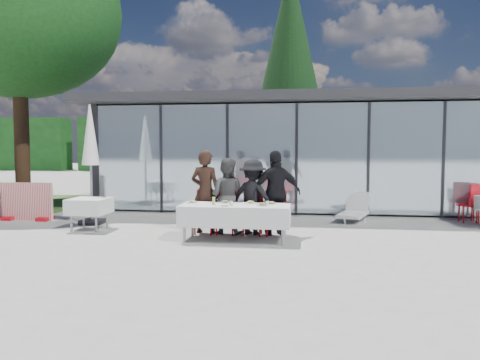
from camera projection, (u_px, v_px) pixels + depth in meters
name	position (u px, v px, depth m)	size (l,w,h in m)	color
ground	(239.00, 245.00, 9.27)	(90.00, 90.00, 0.00)	#989690
pavilion	(326.00, 141.00, 16.90)	(14.80, 8.80, 3.44)	gray
treeline	(264.00, 144.00, 37.05)	(62.50, 2.00, 4.40)	#113614
dining_table	(235.00, 215.00, 9.67)	(2.26, 0.96, 0.75)	silver
diner_a	(205.00, 192.00, 10.50)	(0.68, 0.68, 1.87)	black
diner_chair_a	(205.00, 209.00, 10.52)	(0.44, 0.44, 0.97)	red
diner_b	(227.00, 196.00, 10.44)	(0.82, 0.82, 1.70)	#4B4B4B
diner_chair_b	(227.00, 210.00, 10.45)	(0.44, 0.44, 0.97)	red
diner_c	(253.00, 197.00, 10.36)	(1.08, 1.08, 1.67)	black
diner_chair_c	(253.00, 210.00, 10.37)	(0.44, 0.44, 0.97)	red
diner_d	(276.00, 193.00, 10.28)	(1.09, 1.09, 1.87)	black
diner_chair_d	(276.00, 211.00, 10.30)	(0.44, 0.44, 0.97)	red
plate_a	(192.00, 202.00, 9.90)	(0.28, 0.28, 0.07)	white
plate_b	(225.00, 202.00, 9.88)	(0.28, 0.28, 0.07)	white
plate_c	(251.00, 203.00, 9.79)	(0.28, 0.28, 0.07)	white
plate_d	(271.00, 203.00, 9.69)	(0.28, 0.28, 0.07)	white
plate_extra	(263.00, 205.00, 9.44)	(0.28, 0.28, 0.07)	white
juice_bottle	(214.00, 201.00, 9.61)	(0.06, 0.06, 0.17)	#A2C351
drinking_glasses	(249.00, 203.00, 9.45)	(0.80, 0.16, 0.10)	silver
folded_eyeglasses	(225.00, 206.00, 9.39)	(0.14, 0.03, 0.01)	black
spare_table_left	(89.00, 206.00, 10.94)	(0.86, 0.86, 0.74)	silver
spare_chair_a	(479.00, 201.00, 12.10)	(0.62, 0.62, 0.97)	red
spare_chair_b	(472.00, 202.00, 11.94)	(0.61, 0.61, 0.97)	red
market_umbrella	(90.00, 144.00, 11.65)	(0.50, 0.50, 3.00)	black
lounger	(354.00, 211.00, 12.40)	(0.98, 1.45, 0.72)	white
deciduous_tree	(18.00, 14.00, 15.93)	(7.04, 6.40, 9.38)	#382316
conifer_tree	(290.00, 60.00, 21.62)	(4.00, 4.00, 10.50)	#382316
grass_patch	(24.00, 202.00, 16.38)	(5.00, 5.00, 0.02)	#385926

